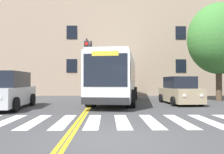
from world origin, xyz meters
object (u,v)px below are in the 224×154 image
at_px(city_bus, 116,78).
at_px(car_silver_near_lane, 7,91).
at_px(street_tree_curbside_large, 219,39).
at_px(car_tan_far_lane, 180,91).
at_px(traffic_light_overhead, 89,59).

height_order(city_bus, car_silver_near_lane, city_bus).
bearing_deg(street_tree_curbside_large, car_silver_near_lane, -162.42).
distance_m(city_bus, car_tan_far_lane, 4.57).
height_order(car_silver_near_lane, traffic_light_overhead, traffic_light_overhead).
relative_size(car_silver_near_lane, car_tan_far_lane, 1.18).
height_order(city_bus, street_tree_curbside_large, street_tree_curbside_large).
height_order(city_bus, traffic_light_overhead, traffic_light_overhead).
distance_m(city_bus, street_tree_curbside_large, 8.76).
bearing_deg(car_silver_near_lane, city_bus, 30.11).
distance_m(car_silver_near_lane, car_tan_far_lane, 10.83).
bearing_deg(street_tree_curbside_large, city_bus, -173.62).
bearing_deg(car_tan_far_lane, traffic_light_overhead, 163.54).
bearing_deg(city_bus, car_tan_far_lane, -18.19).
xyz_separation_m(traffic_light_overhead, street_tree_curbside_large, (10.20, 0.44, 1.65)).
xyz_separation_m(city_bus, car_silver_near_lane, (-6.34, -3.68, -0.81)).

